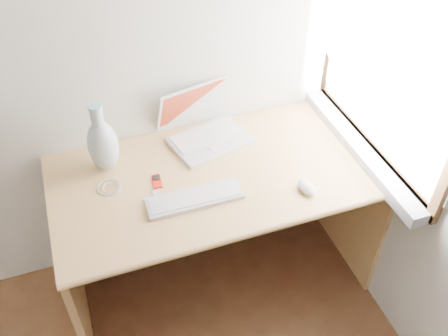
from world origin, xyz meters
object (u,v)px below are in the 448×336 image
object	(u,v)px
external_keyboard	(194,198)
vase	(103,144)
desk	(212,194)
laptop	(207,127)

from	to	relation	value
external_keyboard	vase	world-z (taller)	vase
external_keyboard	vase	distance (m)	0.46
desk	laptop	size ratio (longest dim) A/B	3.63
external_keyboard	vase	bearing A→B (deg)	134.51
vase	desk	bearing A→B (deg)	-12.78
laptop	external_keyboard	distance (m)	0.43
desk	external_keyboard	xyz separation A→B (m)	(-0.15, -0.22, 0.23)
desk	laptop	world-z (taller)	laptop
external_keyboard	vase	xyz separation A→B (m)	(-0.31, 0.32, 0.13)
laptop	vase	size ratio (longest dim) A/B	1.19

